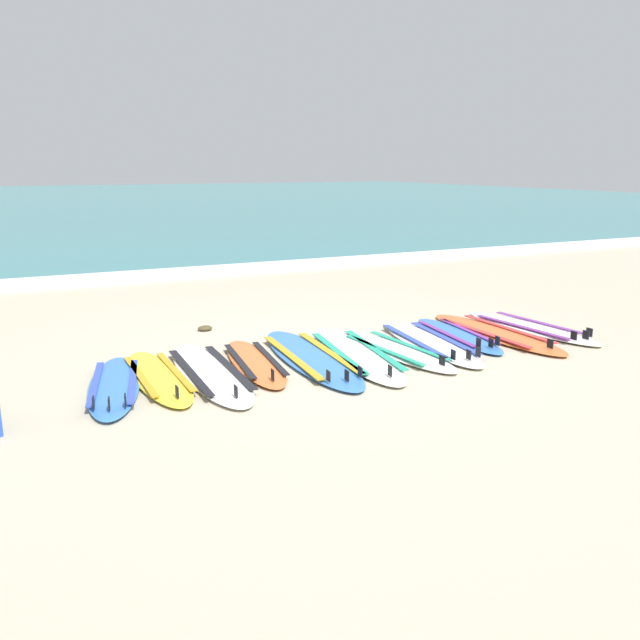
{
  "coord_description": "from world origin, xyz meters",
  "views": [
    {
      "loc": [
        -3.17,
        -6.7,
        2.21
      ],
      "look_at": [
        0.29,
        0.68,
        0.25
      ],
      "focal_mm": 36.58,
      "sensor_mm": 36.0,
      "label": 1
    }
  ],
  "objects_px": {
    "surfboard_1": "(158,377)",
    "surfboard_9": "(495,333)",
    "surfboard_6": "(396,350)",
    "surfboard_8": "(457,335)",
    "surfboard_5": "(356,354)",
    "surfboard_7": "(429,342)",
    "surfboard_2": "(210,372)",
    "surfboard_10": "(531,328)",
    "surfboard_0": "(114,385)",
    "surfboard_3": "(255,362)",
    "surfboard_4": "(311,357)"
  },
  "relations": [
    {
      "from": "surfboard_1",
      "to": "surfboard_3",
      "type": "xyz_separation_m",
      "value": [
        1.09,
        0.06,
        0.0
      ]
    },
    {
      "from": "surfboard_0",
      "to": "surfboard_5",
      "type": "height_order",
      "value": "same"
    },
    {
      "from": "surfboard_4",
      "to": "surfboard_9",
      "type": "xyz_separation_m",
      "value": [
        2.66,
        -0.03,
        -0.0
      ]
    },
    {
      "from": "surfboard_2",
      "to": "surfboard_9",
      "type": "distance_m",
      "value": 3.87
    },
    {
      "from": "surfboard_1",
      "to": "surfboard_9",
      "type": "bearing_deg",
      "value": -0.83
    },
    {
      "from": "surfboard_9",
      "to": "surfboard_10",
      "type": "height_order",
      "value": "same"
    },
    {
      "from": "surfboard_2",
      "to": "surfboard_3",
      "type": "bearing_deg",
      "value": 13.36
    },
    {
      "from": "surfboard_5",
      "to": "surfboard_8",
      "type": "relative_size",
      "value": 1.3
    },
    {
      "from": "surfboard_7",
      "to": "surfboard_9",
      "type": "relative_size",
      "value": 0.99
    },
    {
      "from": "surfboard_8",
      "to": "surfboard_10",
      "type": "xyz_separation_m",
      "value": [
        1.15,
        -0.1,
        -0.0
      ]
    },
    {
      "from": "surfboard_1",
      "to": "surfboard_9",
      "type": "xyz_separation_m",
      "value": [
        4.4,
        -0.06,
        -0.0
      ]
    },
    {
      "from": "surfboard_1",
      "to": "surfboard_4",
      "type": "bearing_deg",
      "value": -1.23
    },
    {
      "from": "surfboard_3",
      "to": "surfboard_9",
      "type": "height_order",
      "value": "same"
    },
    {
      "from": "surfboard_8",
      "to": "surfboard_6",
      "type": "bearing_deg",
      "value": -166.32
    },
    {
      "from": "surfboard_7",
      "to": "surfboard_9",
      "type": "bearing_deg",
      "value": -0.42
    },
    {
      "from": "surfboard_4",
      "to": "surfboard_9",
      "type": "bearing_deg",
      "value": -0.57
    },
    {
      "from": "surfboard_3",
      "to": "surfboard_8",
      "type": "height_order",
      "value": "same"
    },
    {
      "from": "surfboard_10",
      "to": "surfboard_2",
      "type": "bearing_deg",
      "value": -179.44
    },
    {
      "from": "surfboard_7",
      "to": "surfboard_10",
      "type": "relative_size",
      "value": 1.06
    },
    {
      "from": "surfboard_3",
      "to": "surfboard_7",
      "type": "relative_size",
      "value": 0.82
    },
    {
      "from": "surfboard_7",
      "to": "surfboard_9",
      "type": "distance_m",
      "value": 1.04
    },
    {
      "from": "surfboard_4",
      "to": "surfboard_6",
      "type": "xyz_separation_m",
      "value": [
        1.04,
        -0.17,
        -0.0
      ]
    },
    {
      "from": "surfboard_3",
      "to": "surfboard_10",
      "type": "distance_m",
      "value": 3.95
    },
    {
      "from": "surfboard_0",
      "to": "surfboard_3",
      "type": "bearing_deg",
      "value": 5.25
    },
    {
      "from": "surfboard_6",
      "to": "surfboard_1",
      "type": "bearing_deg",
      "value": 175.82
    },
    {
      "from": "surfboard_0",
      "to": "surfboard_7",
      "type": "distance_m",
      "value": 3.81
    },
    {
      "from": "surfboard_0",
      "to": "surfboard_2",
      "type": "height_order",
      "value": "same"
    },
    {
      "from": "surfboard_6",
      "to": "surfboard_8",
      "type": "height_order",
      "value": "same"
    },
    {
      "from": "surfboard_4",
      "to": "surfboard_8",
      "type": "xyz_separation_m",
      "value": [
        2.15,
        0.1,
        0.0
      ]
    },
    {
      "from": "surfboard_2",
      "to": "surfboard_10",
      "type": "xyz_separation_m",
      "value": [
        4.5,
        0.04,
        0.0
      ]
    },
    {
      "from": "surfboard_10",
      "to": "surfboard_6",
      "type": "bearing_deg",
      "value": -175.65
    },
    {
      "from": "surfboard_0",
      "to": "surfboard_7",
      "type": "bearing_deg",
      "value": 0.44
    },
    {
      "from": "surfboard_9",
      "to": "surfboard_1",
      "type": "bearing_deg",
      "value": 179.17
    },
    {
      "from": "surfboard_0",
      "to": "surfboard_7",
      "type": "relative_size",
      "value": 0.86
    },
    {
      "from": "surfboard_5",
      "to": "surfboard_1",
      "type": "bearing_deg",
      "value": 176.92
    },
    {
      "from": "surfboard_5",
      "to": "surfboard_7",
      "type": "xyz_separation_m",
      "value": [
        1.07,
        0.07,
        0.0
      ]
    },
    {
      "from": "surfboard_3",
      "to": "surfboard_6",
      "type": "height_order",
      "value": "same"
    },
    {
      "from": "surfboard_8",
      "to": "surfboard_9",
      "type": "xyz_separation_m",
      "value": [
        0.51,
        -0.13,
        -0.0
      ]
    },
    {
      "from": "surfboard_1",
      "to": "surfboard_7",
      "type": "relative_size",
      "value": 0.85
    },
    {
      "from": "surfboard_2",
      "to": "surfboard_7",
      "type": "bearing_deg",
      "value": 0.4
    },
    {
      "from": "surfboard_5",
      "to": "surfboard_9",
      "type": "bearing_deg",
      "value": 1.61
    },
    {
      "from": "surfboard_8",
      "to": "surfboard_9",
      "type": "height_order",
      "value": "same"
    },
    {
      "from": "surfboard_6",
      "to": "surfboard_9",
      "type": "relative_size",
      "value": 0.88
    },
    {
      "from": "surfboard_2",
      "to": "surfboard_5",
      "type": "xyz_separation_m",
      "value": [
        1.75,
        -0.05,
        -0.0
      ]
    },
    {
      "from": "surfboard_1",
      "to": "surfboard_2",
      "type": "relative_size",
      "value": 0.85
    },
    {
      "from": "surfboard_5",
      "to": "surfboard_6",
      "type": "xyz_separation_m",
      "value": [
        0.5,
        -0.08,
        0.0
      ]
    },
    {
      "from": "surfboard_4",
      "to": "surfboard_0",
      "type": "bearing_deg",
      "value": -178.75
    },
    {
      "from": "surfboard_3",
      "to": "surfboard_10",
      "type": "xyz_separation_m",
      "value": [
        3.95,
        -0.09,
        0.0
      ]
    },
    {
      "from": "surfboard_2",
      "to": "surfboard_7",
      "type": "height_order",
      "value": "same"
    },
    {
      "from": "surfboard_6",
      "to": "surfboard_8",
      "type": "bearing_deg",
      "value": 13.68
    }
  ]
}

